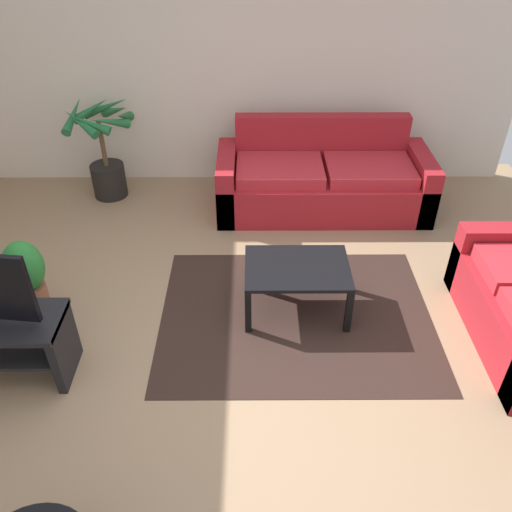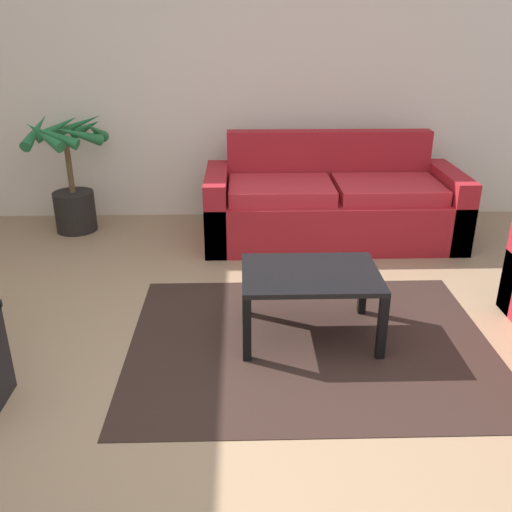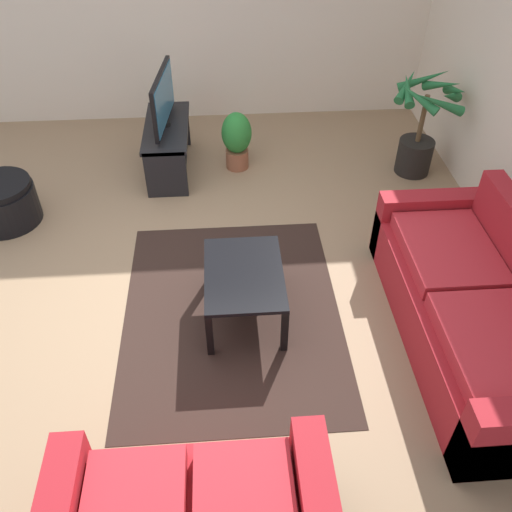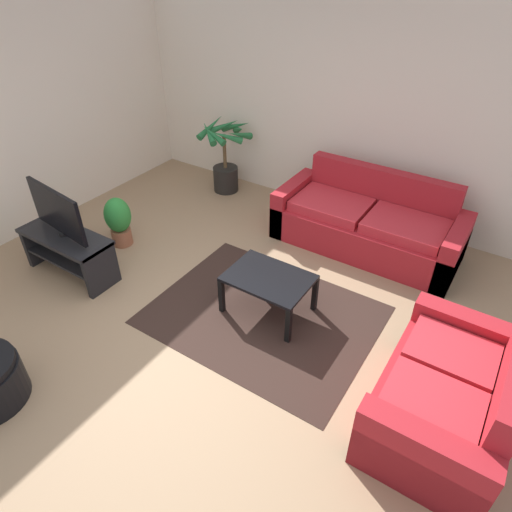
% 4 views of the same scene
% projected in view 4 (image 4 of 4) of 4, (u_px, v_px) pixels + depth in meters
% --- Properties ---
extents(ground_plane, '(6.60, 6.60, 0.00)m').
position_uv_depth(ground_plane, '(196.00, 329.00, 4.41)').
color(ground_plane, '#937556').
extents(wall_back, '(6.00, 0.06, 2.70)m').
position_uv_depth(wall_back, '(339.00, 110.00, 5.65)').
color(wall_back, beige).
rests_on(wall_back, ground).
extents(couch_main, '(2.20, 0.90, 0.90)m').
position_uv_depth(couch_main, '(368.00, 225.00, 5.41)').
color(couch_main, maroon).
rests_on(couch_main, ground).
extents(couch_loveseat, '(0.90, 1.45, 0.90)m').
position_uv_depth(couch_loveseat, '(447.00, 398.00, 3.40)').
color(couch_loveseat, maroon).
rests_on(couch_loveseat, ground).
extents(tv_stand, '(1.10, 0.45, 0.51)m').
position_uv_depth(tv_stand, '(68.00, 249.00, 4.95)').
color(tv_stand, black).
rests_on(tv_stand, ground).
extents(tv, '(0.91, 0.15, 0.55)m').
position_uv_depth(tv, '(57.00, 211.00, 4.67)').
color(tv, black).
rests_on(tv, tv_stand).
extents(coffee_table, '(0.83, 0.59, 0.43)m').
position_uv_depth(coffee_table, '(269.00, 282.00, 4.42)').
color(coffee_table, black).
rests_on(coffee_table, ground).
extents(area_rug, '(2.20, 1.70, 0.01)m').
position_uv_depth(area_rug, '(263.00, 315.00, 4.56)').
color(area_rug, black).
rests_on(area_rug, ground).
extents(potted_palm, '(0.69, 0.70, 1.07)m').
position_uv_depth(potted_palm, '(226.00, 159.00, 6.51)').
color(potted_palm, black).
rests_on(potted_palm, ground).
extents(potted_plant_small, '(0.32, 0.32, 0.63)m').
position_uv_depth(potted_plant_small, '(118.00, 220.00, 5.43)').
color(potted_plant_small, brown).
rests_on(potted_plant_small, ground).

